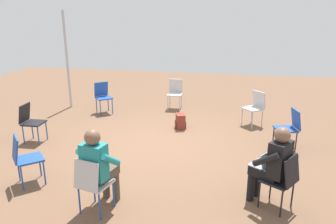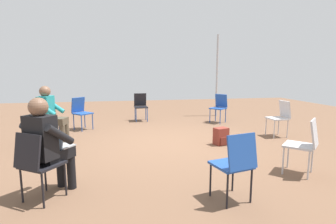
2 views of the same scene
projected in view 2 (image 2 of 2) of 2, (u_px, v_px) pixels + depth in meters
The scene contains 13 objects.
ground_plane at pixel (167, 143), 5.69m from camera, with size 16.63×16.63×0.00m, color brown.
chair_northeast at pixel (81, 111), 6.91m from camera, with size 0.59×0.58×0.85m.
chair_southwest at pixel (305, 142), 3.87m from camera, with size 0.59×0.58×0.85m.
chair_west at pixel (235, 162), 3.03m from camera, with size 0.51×0.48×0.85m.
chair_north at pixel (44, 122), 5.44m from camera, with size 0.48×0.52×0.85m.
chair_east at pixel (141, 105), 8.14m from camera, with size 0.45×0.41×0.85m.
chair_southeast at pixel (219, 106), 7.85m from camera, with size 0.58×0.59×0.85m.
chair_northwest at pixel (37, 162), 3.04m from camera, with size 0.58×0.57×0.85m.
chair_south at pixel (280, 116), 6.16m from camera, with size 0.40×0.44×0.85m.
person_with_laptop at pixel (48, 142), 3.17m from camera, with size 0.64×0.63×1.24m.
person_in_teal at pixel (51, 112), 5.40m from camera, with size 0.57×0.58×1.24m.
backpack_near_laptop_user at pixel (221, 137), 5.51m from camera, with size 0.30×0.33×0.36m.
tent_pole_far at pixel (217, 76), 8.91m from camera, with size 0.07×0.07×2.74m, color #B2B2B7.
Camera 2 is at (-5.42, 1.00, 1.54)m, focal length 28.00 mm.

